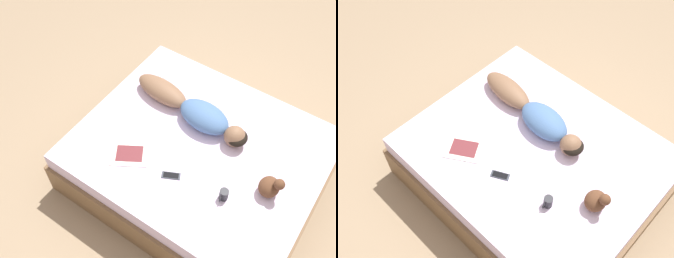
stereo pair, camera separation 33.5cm
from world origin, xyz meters
TOP-DOWN VIEW (x-y plane):
  - ground_plane at (0.00, 0.00)m, footprint 12.00×12.00m
  - bed at (0.00, 0.00)m, footprint 1.74×2.07m
  - person at (-0.22, -0.22)m, footprint 0.36×1.20m
  - open_magazine at (0.32, -0.49)m, footprint 0.58×0.53m
  - coffee_mug at (0.33, 0.41)m, footprint 0.11×0.07m
  - cell_phone at (0.40, -0.03)m, footprint 0.12×0.16m
  - plush_toy at (0.09, 0.67)m, footprint 0.18×0.18m

SIDE VIEW (x-z plane):
  - ground_plane at x=0.00m, z-range 0.00..0.00m
  - bed at x=0.00m, z-range 0.00..0.52m
  - open_magazine at x=0.32m, z-range 0.53..0.54m
  - cell_phone at x=0.40m, z-range 0.53..0.54m
  - coffee_mug at x=0.33m, z-range 0.53..0.63m
  - plush_toy at x=0.09m, z-range 0.51..0.72m
  - person at x=-0.22m, z-range 0.52..0.71m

